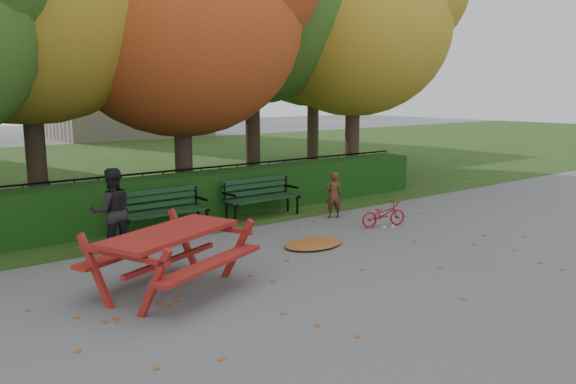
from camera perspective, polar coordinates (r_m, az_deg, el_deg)
ground at (r=9.34m, az=4.79°, el=-7.38°), size 90.00×90.00×0.00m
grass_strip at (r=21.59m, az=-21.23°, el=1.99°), size 90.00×90.00×0.00m
building_right at (r=37.42m, az=-16.17°, el=14.64°), size 9.00×6.00×12.00m
hedge at (r=12.79m, az=-8.93°, el=-0.36°), size 13.00×0.90×1.00m
iron_fence at (r=13.48m, az=-10.59°, el=0.28°), size 14.00×0.04×1.02m
tree_c at (r=14.41m, az=-9.34°, el=18.07°), size 6.30×6.00×8.00m
tree_e at (r=17.74m, az=8.11°, el=17.42°), size 6.09×5.80×8.16m
tree_g at (r=21.89m, az=3.75°, el=16.85°), size 6.30×6.00×8.55m
bench_left at (r=11.51m, az=-12.66°, el=-1.56°), size 1.80×0.57×0.88m
bench_right at (r=12.69m, az=-2.83°, el=-0.24°), size 1.80×0.57×0.88m
picnic_table at (r=8.10m, az=-11.85°, el=-5.22°), size 2.54×2.33×1.01m
leaf_pile at (r=10.41m, az=2.59°, el=-5.26°), size 1.42×1.24×0.08m
leaf_scatter at (r=9.55m, az=3.57°, el=-6.92°), size 9.00×5.70×0.01m
child at (r=12.66m, az=4.66°, el=-0.28°), size 0.45×0.38×1.05m
adult at (r=10.25m, az=-17.42°, el=-1.86°), size 0.81×0.67×1.51m
bicycle at (r=11.98m, az=9.67°, el=-2.23°), size 1.08×0.62×0.54m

